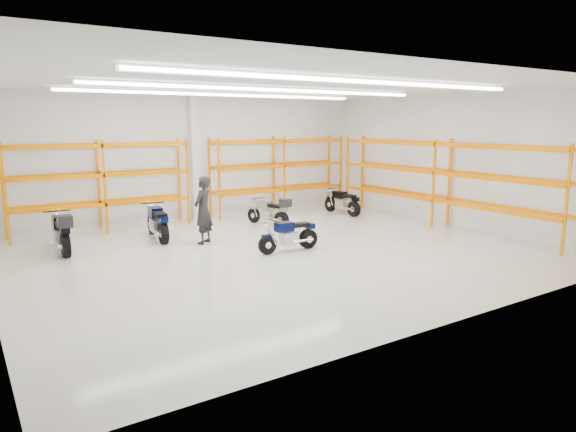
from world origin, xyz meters
TOP-DOWN VIEW (x-y plane):
  - ground at (0.00, 0.00)m, footprint 14.00×14.00m
  - room_shell at (0.00, 0.03)m, footprint 14.02×12.02m
  - motorcycle_main at (0.30, -0.06)m, footprint 1.87×0.62m
  - motorcycle_back_a at (-5.07, 3.19)m, footprint 0.73×2.27m
  - motorcycle_back_b at (-2.31, 3.37)m, footprint 0.72×2.16m
  - motorcycle_back_c at (1.68, 3.27)m, footprint 0.84×1.92m
  - motorcycle_back_d at (5.21, 3.66)m, footprint 0.66×1.99m
  - standing_man at (-1.36, 2.10)m, footprint 0.87×0.83m
  - structural_column at (0.00, 5.82)m, footprint 0.32×0.32m
  - pallet_racking_back_left at (-3.40, 5.48)m, footprint 5.67×0.87m
  - pallet_racking_back_right at (3.40, 5.48)m, footprint 5.67×0.87m
  - pallet_racking_side at (6.48, 0.00)m, footprint 0.87×9.07m

SIDE VIEW (x-z plane):
  - ground at x=0.00m, z-range 0.00..0.00m
  - motorcycle_main at x=0.30m, z-range -0.03..0.89m
  - motorcycle_back_d at x=5.21m, z-range -0.03..0.94m
  - motorcycle_back_c at x=1.68m, z-range -0.02..0.98m
  - motorcycle_back_b at x=-2.31m, z-range -0.03..1.03m
  - motorcycle_back_a at x=-5.07m, z-range -0.02..1.14m
  - standing_man at x=-1.36m, z-range 0.00..2.00m
  - pallet_racking_back_left at x=-3.40m, z-range 0.29..3.29m
  - pallet_racking_back_right at x=3.40m, z-range 0.29..3.29m
  - pallet_racking_side at x=6.48m, z-range 0.31..3.31m
  - structural_column at x=0.00m, z-range 0.00..4.50m
  - room_shell at x=0.00m, z-range 1.03..5.54m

